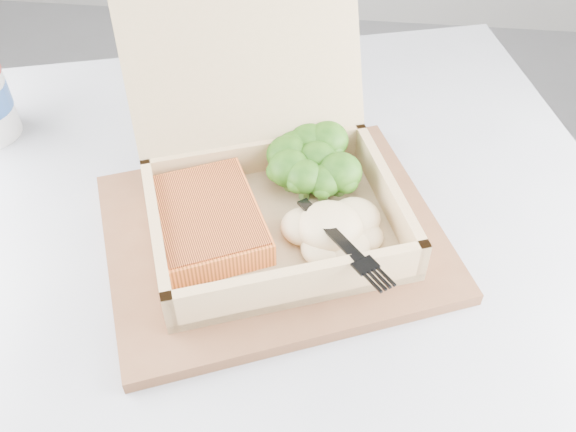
# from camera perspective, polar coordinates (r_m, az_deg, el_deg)

# --- Properties ---
(cafe_table) EXTENTS (1.00, 1.00, 0.73)m
(cafe_table) POSITION_cam_1_polar(r_m,az_deg,el_deg) (0.78, -2.67, -13.56)
(cafe_table) COLOR black
(cafe_table) RESTS_ON floor
(serving_tray) EXTENTS (0.40, 0.36, 0.01)m
(serving_tray) POSITION_cam_1_polar(r_m,az_deg,el_deg) (0.64, -1.30, -1.78)
(serving_tray) COLOR brown
(serving_tray) RESTS_ON cafe_table
(takeout_container) EXTENTS (0.31, 0.33, 0.21)m
(takeout_container) POSITION_cam_1_polar(r_m,az_deg,el_deg) (0.63, -2.05, 4.55)
(takeout_container) COLOR tan
(takeout_container) RESTS_ON serving_tray
(salmon_fillet) EXTENTS (0.14, 0.16, 0.03)m
(salmon_fillet) POSITION_cam_1_polar(r_m,az_deg,el_deg) (0.62, -7.20, -0.37)
(salmon_fillet) COLOR orange
(salmon_fillet) RESTS_ON takeout_container
(broccoli_pile) EXTENTS (0.11, 0.11, 0.04)m
(broccoli_pile) POSITION_cam_1_polar(r_m,az_deg,el_deg) (0.66, 2.53, 4.53)
(broccoli_pile) COLOR #3D771A
(broccoli_pile) RESTS_ON takeout_container
(mashed_potatoes) EXTENTS (0.10, 0.09, 0.03)m
(mashed_potatoes) POSITION_cam_1_polar(r_m,az_deg,el_deg) (0.61, 3.78, -0.92)
(mashed_potatoes) COLOR #D2BA88
(mashed_potatoes) RESTS_ON takeout_container
(plastic_fork) EXTENTS (0.10, 0.12, 0.01)m
(plastic_fork) POSITION_cam_1_polar(r_m,az_deg,el_deg) (0.59, 2.75, -0.03)
(plastic_fork) COLOR black
(plastic_fork) RESTS_ON mashed_potatoes
(receipt) EXTENTS (0.12, 0.15, 0.00)m
(receipt) POSITION_cam_1_polar(r_m,az_deg,el_deg) (0.78, -1.40, 7.54)
(receipt) COLOR white
(receipt) RESTS_ON cafe_table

